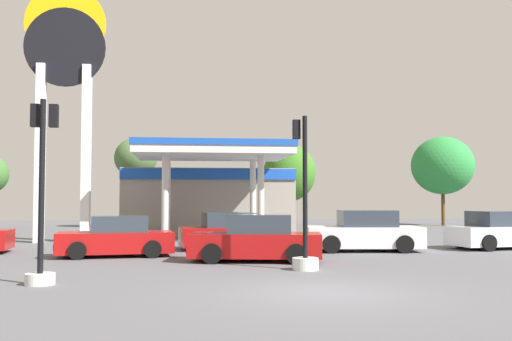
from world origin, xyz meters
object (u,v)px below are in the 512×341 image
Objects in this scene: tree_1 at (136,159)px; car_6 at (231,233)px; tree_2 at (289,173)px; tree_3 at (442,166)px; car_4 at (256,240)px; car_2 at (501,232)px; car_0 at (116,238)px; traffic_signal_1 at (42,213)px; station_pole_sign at (65,78)px; car_1 at (364,233)px; traffic_signal_0 at (304,230)px.

car_6 is at bearing -73.23° from tree_1.
tree_2 is 0.90× the size of tree_3.
tree_3 is (17.44, 23.38, 3.95)m from car_4.
car_2 is at bearing -75.07° from tree_2.
tree_2 reaches higher than car_0.
traffic_signal_1 is 0.66× the size of tree_3.
tree_1 is (2.26, 13.42, -2.95)m from station_pole_sign.
tree_3 is at bearing 1.66° from tree_1.
car_1 reaches higher than car_6.
car_0 is at bearing 155.77° from car_4.
car_1 is 13.07m from traffic_signal_1.
car_0 is 0.94× the size of traffic_signal_1.
station_pole_sign is 1.94× the size of tree_1.
traffic_signal_0 is 30.79m from tree_3.
car_2 is 1.04× the size of car_6.
station_pole_sign reaches higher than car_4.
tree_1 is at bearing 80.44° from station_pole_sign.
station_pole_sign is at bearing 154.59° from car_1.
car_2 is 25.74m from tree_1.
tree_3 reaches higher than traffic_signal_1.
station_pole_sign reaches higher than car_2.
car_0 is 7.56m from traffic_signal_0.
car_6 is at bearing 59.53° from traffic_signal_1.
car_6 is (4.34, 2.42, 0.02)m from car_0.
traffic_signal_1 is at bearing -89.79° from tree_1.
traffic_signal_0 is (1.12, -2.49, 0.46)m from car_4.
car_6 is at bearing -107.23° from tree_2.
traffic_signal_1 is 30.25m from tree_2.
tree_1 reaches higher than car_0.
traffic_signal_0 is at bearing -122.24° from tree_3.
traffic_signal_0 is 0.66× the size of tree_3.
traffic_signal_0 is 26.48m from tree_2.
station_pole_sign is at bearing 128.34° from traffic_signal_0.
traffic_signal_1 reaches higher than car_6.
car_0 is at bearing -174.99° from car_2.
car_1 reaches higher than car_4.
traffic_signal_1 is at bearing -80.29° from station_pole_sign.
station_pole_sign is at bearing 131.44° from car_4.
tree_2 is at bearing 72.77° from car_6.
traffic_signal_1 is 0.73× the size of tree_2.
car_2 is 0.67× the size of tree_3.
car_1 is at bearing 36.10° from traffic_signal_1.
tree_2 is at bearing 104.93° from car_2.
car_6 is (-0.47, 4.59, -0.02)m from car_4.
car_0 is 0.94× the size of traffic_signal_0.
tree_1 reaches higher than car_6.
car_6 is 10.62m from traffic_signal_1.
tree_1 reaches higher than car_2.
car_6 is at bearing 95.87° from car_4.
car_1 is at bearing -61.47° from tree_1.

